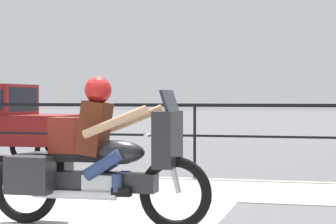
{
  "coord_description": "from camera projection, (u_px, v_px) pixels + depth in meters",
  "views": [
    {
      "loc": [
        2.37,
        -6.28,
        1.38
      ],
      "look_at": [
        0.3,
        1.95,
        1.19
      ],
      "focal_mm": 70.0,
      "sensor_mm": 36.0,
      "label": 1
    }
  ],
  "objects": [
    {
      "name": "sidewalk_band",
      "position": [
        172.0,
        187.0,
        10.0
      ],
      "size": [
        44.0,
        2.4,
        0.01
      ],
      "primitive_type": "cube",
      "color": "#99968E",
      "rests_on": "ground"
    },
    {
      "name": "fence_railing",
      "position": [
        195.0,
        119.0,
        11.59
      ],
      "size": [
        36.0,
        0.05,
        1.27
      ],
      "color": "black",
      "rests_on": "ground"
    },
    {
      "name": "motorcycle",
      "position": [
        95.0,
        160.0,
        6.96
      ],
      "size": [
        2.47,
        0.76,
        1.6
      ],
      "rotation": [
        0.0,
        0.0,
        -0.03
      ],
      "color": "black",
      "rests_on": "ground"
    }
  ]
}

